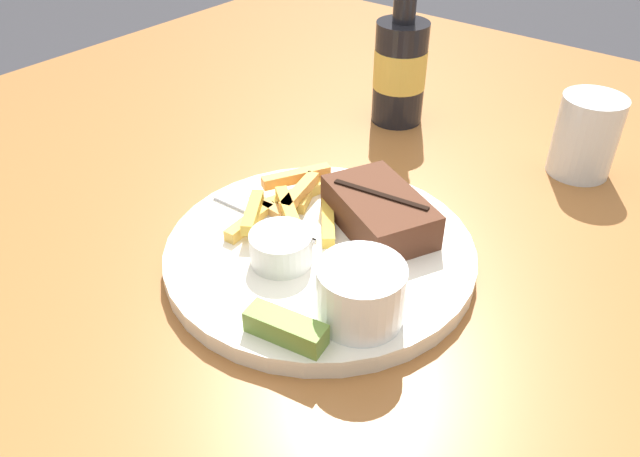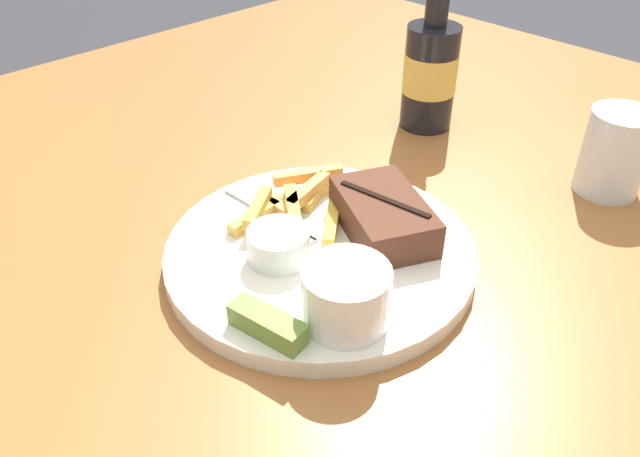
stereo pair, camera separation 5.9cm
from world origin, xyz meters
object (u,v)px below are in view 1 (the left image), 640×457
at_px(dipping_sauce_cup, 281,246).
at_px(drinking_glass, 586,136).
at_px(pickle_spear, 286,328).
at_px(beer_bottle, 400,66).
at_px(fork_utensil, 258,216).
at_px(coleslaw_cup, 361,290).
at_px(steak_portion, 379,211).
at_px(dinner_plate, 320,253).

relative_size(dipping_sauce_cup, drinking_glass, 0.61).
distance_m(dipping_sauce_cup, pickle_spear, 0.10).
bearing_deg(dipping_sauce_cup, drinking_glass, 67.74).
bearing_deg(pickle_spear, beer_bottle, 111.35).
height_order(dipping_sauce_cup, fork_utensil, dipping_sauce_cup).
bearing_deg(beer_bottle, dipping_sauce_cup, -74.50).
xyz_separation_m(coleslaw_cup, beer_bottle, (-0.20, 0.36, 0.03)).
relative_size(dipping_sauce_cup, fork_utensil, 0.43).
distance_m(beer_bottle, drinking_glass, 0.25).
bearing_deg(dipping_sauce_cup, coleslaw_cup, -8.55).
relative_size(steak_portion, dipping_sauce_cup, 2.36).
relative_size(dinner_plate, steak_portion, 2.18).
height_order(beer_bottle, drinking_glass, beer_bottle).
xyz_separation_m(coleslaw_cup, pickle_spear, (-0.03, -0.06, -0.02)).
distance_m(steak_portion, beer_bottle, 0.28).
bearing_deg(beer_bottle, drinking_glass, 3.74).
bearing_deg(pickle_spear, steak_portion, 99.04).
xyz_separation_m(dinner_plate, dipping_sauce_cup, (-0.01, -0.04, 0.03)).
bearing_deg(beer_bottle, coleslaw_cup, -61.58).
xyz_separation_m(fork_utensil, drinking_glass, (0.21, 0.33, 0.03)).
height_order(coleslaw_cup, pickle_spear, coleslaw_cup).
bearing_deg(fork_utensil, coleslaw_cup, -19.77).
bearing_deg(pickle_spear, coleslaw_cup, 60.12).
height_order(dinner_plate, pickle_spear, pickle_spear).
distance_m(dinner_plate, steak_portion, 0.07).
xyz_separation_m(steak_portion, beer_bottle, (-0.14, 0.25, 0.04)).
bearing_deg(fork_utensil, dipping_sauce_cup, -32.13).
xyz_separation_m(fork_utensil, beer_bottle, (-0.03, 0.31, 0.06)).
xyz_separation_m(steak_portion, coleslaw_cup, (0.06, -0.12, 0.01)).
bearing_deg(fork_utensil, drinking_glass, 54.68).
bearing_deg(coleslaw_cup, dinner_plate, 147.26).
relative_size(dipping_sauce_cup, pickle_spear, 0.82).
xyz_separation_m(dinner_plate, drinking_glass, (0.14, 0.32, 0.04)).
bearing_deg(fork_utensil, pickle_spear, -41.51).
distance_m(coleslaw_cup, fork_utensil, 0.17).
height_order(pickle_spear, drinking_glass, drinking_glass).
bearing_deg(beer_bottle, fork_utensil, -84.24).
relative_size(steak_portion, pickle_spear, 1.94).
xyz_separation_m(dinner_plate, fork_utensil, (-0.08, -0.00, 0.01)).
bearing_deg(drinking_glass, dinner_plate, -112.73).
bearing_deg(coleslaw_cup, drinking_glass, 82.62).
bearing_deg(dinner_plate, pickle_spear, -64.25).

